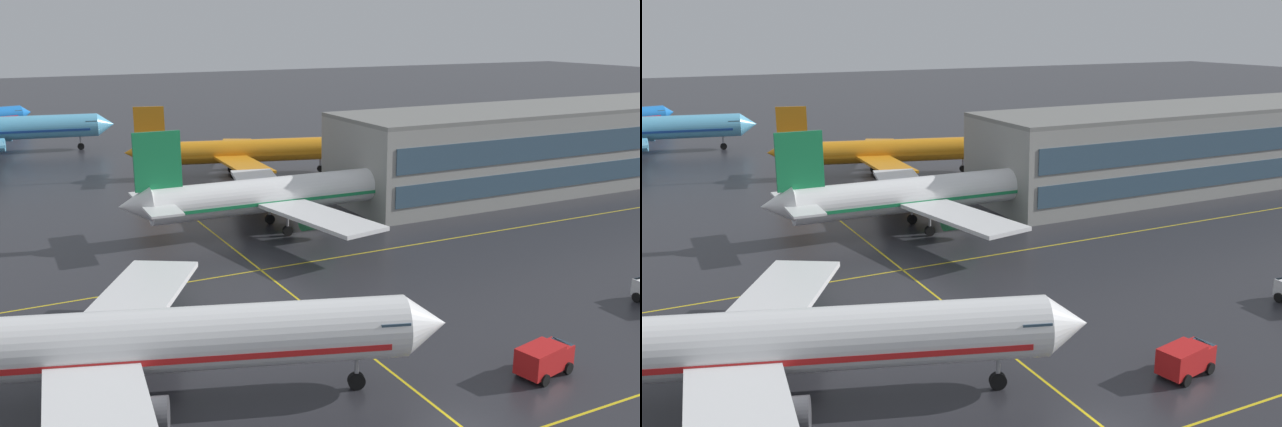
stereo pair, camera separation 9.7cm
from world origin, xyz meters
TOP-DOWN VIEW (x-y plane):
  - airliner_front_gate at (-16.11, 11.06)m, footprint 37.33×31.93m
  - airliner_second_row at (8.40, 41.60)m, footprint 38.04×32.87m
  - airliner_third_row at (13.76, 71.05)m, footprint 33.98×28.94m
  - taxiway_markings at (0.00, 14.05)m, footprint 116.81×70.61m
  - service_truck_red_van at (8.73, 2.74)m, footprint 4.40×2.81m
  - terminal_building at (48.69, 44.94)m, footprint 61.16×15.93m

SIDE VIEW (x-z plane):
  - taxiway_markings at x=0.00m, z-range 0.00..0.01m
  - service_truck_red_van at x=8.73m, z-range 0.13..2.23m
  - airliner_third_row at x=13.76m, z-range -1.70..9.00m
  - airliner_second_row at x=8.40m, z-range -1.88..9.97m
  - airliner_front_gate at x=-16.11m, z-range -1.89..10.02m
  - terminal_building at x=48.69m, z-range 0.00..11.26m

